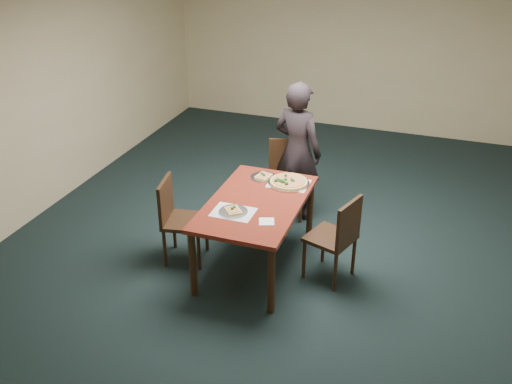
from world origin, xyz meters
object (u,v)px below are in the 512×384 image
(chair_left, at_px, (177,215))
(pizza_pan, at_px, (288,182))
(diner, at_px, (298,151))
(dining_table, at_px, (256,209))
(slice_plate_far, at_px, (263,176))
(chair_far, at_px, (286,173))
(chair_right, at_px, (338,235))
(slice_plate_near, at_px, (233,211))

(chair_left, bearing_deg, pizza_pan, -68.85)
(chair_left, height_order, diner, diner)
(dining_table, height_order, slice_plate_far, slice_plate_far)
(dining_table, xyz_separation_m, chair_left, (-0.81, -0.16, -0.14))
(chair_left, distance_m, pizza_pan, 1.21)
(dining_table, distance_m, chair_far, 1.19)
(chair_right, distance_m, slice_plate_far, 1.09)
(slice_plate_near, bearing_deg, slice_plate_far, 88.13)
(chair_left, bearing_deg, chair_far, -40.97)
(chair_left, relative_size, slice_plate_far, 3.25)
(chair_left, height_order, pizza_pan, chair_left)
(chair_far, height_order, slice_plate_near, chair_far)
(chair_far, distance_m, slice_plate_near, 1.49)
(diner, relative_size, slice_plate_far, 5.89)
(chair_far, bearing_deg, chair_right, -69.07)
(chair_right, bearing_deg, chair_left, -65.15)
(chair_right, distance_m, pizza_pan, 0.83)
(chair_right, distance_m, slice_plate_near, 1.04)
(diner, distance_m, slice_plate_near, 1.48)
(dining_table, height_order, chair_left, chair_left)
(chair_right, relative_size, diner, 0.55)
(chair_left, height_order, slice_plate_far, chair_left)
(dining_table, bearing_deg, chair_far, 91.91)
(chair_right, bearing_deg, chair_far, -124.39)
(chair_far, relative_size, diner, 0.55)
(chair_left, distance_m, chair_right, 1.65)
(dining_table, bearing_deg, chair_right, 1.64)
(diner, xyz_separation_m, slice_plate_near, (-0.22, -1.47, -0.06))
(pizza_pan, bearing_deg, diner, 98.17)
(chair_right, relative_size, pizza_pan, 2.08)
(chair_left, xyz_separation_m, slice_plate_near, (0.68, -0.13, 0.25))
(chair_right, bearing_deg, slice_plate_near, -53.54)
(pizza_pan, relative_size, slice_plate_far, 1.56)
(slice_plate_far, bearing_deg, chair_far, 84.48)
(dining_table, bearing_deg, slice_plate_near, -114.21)
(chair_right, xyz_separation_m, diner, (-0.74, 1.16, 0.31))
(chair_right, height_order, diner, diner)
(pizza_pan, bearing_deg, chair_far, 108.29)
(diner, distance_m, slice_plate_far, 0.68)
(pizza_pan, bearing_deg, slice_plate_far, 169.69)
(chair_left, bearing_deg, chair_right, -94.84)
(pizza_pan, height_order, slice_plate_far, pizza_pan)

